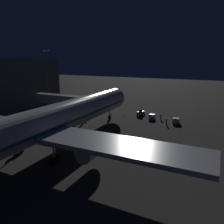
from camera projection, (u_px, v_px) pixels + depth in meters
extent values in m
plane|color=#383533|center=(75.00, 138.00, 49.75)|extent=(320.00, 320.00, 0.00)
cylinder|color=silver|center=(41.00, 124.00, 39.66)|extent=(5.91, 61.47, 5.91)
sphere|color=silver|center=(115.00, 98.00, 66.51)|extent=(5.80, 5.80, 5.80)
cube|color=#146670|center=(41.00, 127.00, 39.76)|extent=(5.97, 59.01, 0.50)
cube|color=black|center=(112.00, 95.00, 64.72)|extent=(3.25, 1.40, 0.90)
cube|color=#B7BABF|center=(38.00, 131.00, 39.17)|extent=(57.92, 7.53, 0.70)
cylinder|color=#B7BABF|center=(91.00, 150.00, 36.12)|extent=(2.93, 5.18, 2.93)
cylinder|color=black|center=(99.00, 144.00, 38.39)|extent=(2.49, 0.15, 2.49)
cylinder|color=#B7BABF|center=(4.00, 132.00, 44.88)|extent=(2.93, 5.18, 2.93)
cylinder|color=black|center=(14.00, 128.00, 47.15)|extent=(2.49, 0.15, 2.49)
cylinder|color=#B7BABF|center=(110.00, 112.00, 64.26)|extent=(0.28, 0.28, 2.25)
cylinder|color=black|center=(110.00, 117.00, 64.66)|extent=(0.45, 1.20, 1.20)
cylinder|color=#B7BABF|center=(54.00, 150.00, 37.07)|extent=(0.28, 0.28, 2.25)
cylinder|color=black|center=(57.00, 158.00, 38.04)|extent=(0.45, 1.20, 1.20)
cylinder|color=black|center=(52.00, 162.00, 36.91)|extent=(0.45, 1.20, 1.20)
cylinder|color=#B7BABF|center=(17.00, 142.00, 40.66)|extent=(0.28, 0.28, 2.25)
cylinder|color=black|center=(21.00, 150.00, 41.63)|extent=(0.45, 1.20, 1.20)
cylinder|color=black|center=(15.00, 152.00, 40.50)|extent=(0.45, 1.20, 1.20)
cube|color=#9E9E99|center=(61.00, 99.00, 64.12)|extent=(17.47, 2.60, 2.50)
cube|color=#9E9E99|center=(87.00, 102.00, 60.38)|extent=(3.20, 3.40, 3.00)
cube|color=black|center=(91.00, 102.00, 59.79)|extent=(0.70, 3.20, 2.70)
cylinder|color=#B7BABF|center=(84.00, 114.00, 61.63)|extent=(0.56, 0.56, 4.56)
cylinder|color=black|center=(86.00, 121.00, 61.83)|extent=(0.25, 0.60, 0.60)
cylinder|color=black|center=(82.00, 121.00, 62.35)|extent=(0.25, 0.60, 0.60)
cylinder|color=#59595E|center=(48.00, 81.00, 76.47)|extent=(0.40, 0.40, 19.49)
cube|color=#F9EFC6|center=(48.00, 51.00, 73.76)|extent=(1.10, 0.50, 0.60)
cube|color=#F9EFC6|center=(43.00, 51.00, 74.53)|extent=(1.10, 0.50, 0.60)
cube|color=orange|center=(141.00, 113.00, 69.56)|extent=(1.50, 2.75, 0.90)
cube|color=black|center=(140.00, 110.00, 69.01)|extent=(1.20, 0.20, 0.70)
cylinder|color=black|center=(144.00, 114.00, 70.16)|extent=(0.24, 0.70, 0.70)
cylinder|color=black|center=(139.00, 113.00, 70.85)|extent=(0.24, 0.70, 0.70)
cylinder|color=black|center=(142.00, 115.00, 68.47)|extent=(0.24, 0.70, 0.70)
cylinder|color=black|center=(137.00, 114.00, 69.17)|extent=(0.24, 0.70, 0.70)
cube|color=#B7BABF|center=(176.00, 121.00, 60.97)|extent=(1.73, 1.76, 1.40)
cube|color=#B7BABF|center=(152.00, 117.00, 65.23)|extent=(1.52, 1.51, 1.43)
cylinder|color=black|center=(161.00, 117.00, 65.22)|extent=(0.28, 0.28, 0.93)
cylinder|color=yellow|center=(161.00, 115.00, 65.04)|extent=(0.40, 0.40, 0.67)
sphere|color=tan|center=(161.00, 113.00, 64.93)|extent=(0.24, 0.24, 0.24)
sphere|color=white|center=(161.00, 113.00, 64.92)|extent=(0.23, 0.23, 0.23)
cylinder|color=black|center=(166.00, 122.00, 60.29)|extent=(0.28, 0.28, 0.95)
cylinder|color=yellow|center=(167.00, 119.00, 60.10)|extent=(0.40, 0.40, 0.67)
sphere|color=tan|center=(167.00, 118.00, 59.99)|extent=(0.24, 0.24, 0.24)
sphere|color=orange|center=(167.00, 117.00, 59.98)|extent=(0.23, 0.23, 0.23)
cone|color=orange|center=(124.00, 115.00, 68.60)|extent=(0.36, 0.36, 0.55)
cone|color=orange|center=(111.00, 114.00, 70.48)|extent=(0.36, 0.36, 0.55)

